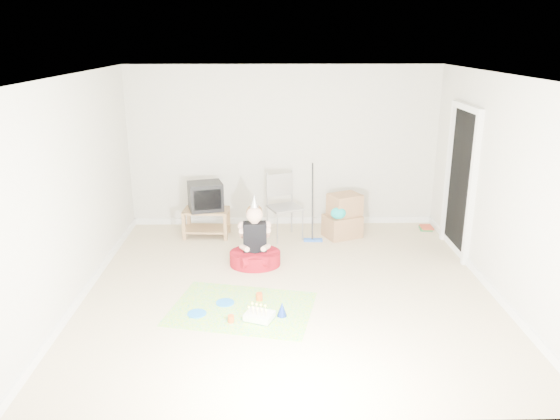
{
  "coord_description": "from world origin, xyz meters",
  "views": [
    {
      "loc": [
        -0.24,
        -6.21,
        3.0
      ],
      "look_at": [
        -0.1,
        0.4,
        0.9
      ],
      "focal_mm": 35.0,
      "sensor_mm": 36.0,
      "label": 1
    }
  ],
  "objects_px": {
    "crt_tv": "(206,196)",
    "seated_woman": "(255,250)",
    "birthday_cake": "(259,316)",
    "tv_stand": "(207,220)",
    "folding_chair": "(285,207)",
    "cardboard_boxes": "(343,217)"
  },
  "relations": [
    {
      "from": "folding_chair",
      "to": "birthday_cake",
      "type": "height_order",
      "value": "folding_chair"
    },
    {
      "from": "seated_woman",
      "to": "birthday_cake",
      "type": "xyz_separation_m",
      "value": [
        0.08,
        -1.54,
        -0.18
      ]
    },
    {
      "from": "crt_tv",
      "to": "folding_chair",
      "type": "relative_size",
      "value": 0.49
    },
    {
      "from": "cardboard_boxes",
      "to": "birthday_cake",
      "type": "xyz_separation_m",
      "value": [
        -1.27,
        -2.65,
        -0.28
      ]
    },
    {
      "from": "cardboard_boxes",
      "to": "seated_woman",
      "type": "relative_size",
      "value": 0.67
    },
    {
      "from": "seated_woman",
      "to": "crt_tv",
      "type": "bearing_deg",
      "value": 124.15
    },
    {
      "from": "crt_tv",
      "to": "cardboard_boxes",
      "type": "xyz_separation_m",
      "value": [
        2.14,
        -0.06,
        -0.33
      ]
    },
    {
      "from": "crt_tv",
      "to": "seated_woman",
      "type": "bearing_deg",
      "value": -71.06
    },
    {
      "from": "folding_chair",
      "to": "birthday_cake",
      "type": "distance_m",
      "value": 2.65
    },
    {
      "from": "tv_stand",
      "to": "crt_tv",
      "type": "height_order",
      "value": "crt_tv"
    },
    {
      "from": "crt_tv",
      "to": "seated_woman",
      "type": "height_order",
      "value": "seated_woman"
    },
    {
      "from": "tv_stand",
      "to": "seated_woman",
      "type": "height_order",
      "value": "seated_woman"
    },
    {
      "from": "tv_stand",
      "to": "birthday_cake",
      "type": "height_order",
      "value": "tv_stand"
    },
    {
      "from": "cardboard_boxes",
      "to": "crt_tv",
      "type": "bearing_deg",
      "value": 178.48
    },
    {
      "from": "crt_tv",
      "to": "birthday_cake",
      "type": "bearing_deg",
      "value": -87.46
    },
    {
      "from": "tv_stand",
      "to": "crt_tv",
      "type": "relative_size",
      "value": 1.45
    },
    {
      "from": "seated_woman",
      "to": "birthday_cake",
      "type": "bearing_deg",
      "value": -87.04
    },
    {
      "from": "seated_woman",
      "to": "birthday_cake",
      "type": "distance_m",
      "value": 1.56
    },
    {
      "from": "tv_stand",
      "to": "folding_chair",
      "type": "height_order",
      "value": "folding_chair"
    },
    {
      "from": "seated_woman",
      "to": "folding_chair",
      "type": "bearing_deg",
      "value": 67.23
    },
    {
      "from": "crt_tv",
      "to": "birthday_cake",
      "type": "relative_size",
      "value": 1.37
    },
    {
      "from": "crt_tv",
      "to": "cardboard_boxes",
      "type": "relative_size",
      "value": 0.74
    }
  ]
}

